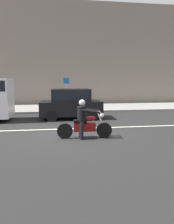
{
  "coord_description": "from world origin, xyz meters",
  "views": [
    {
      "loc": [
        -0.73,
        -9.06,
        2.32
      ],
      "look_at": [
        0.54,
        -0.24,
        0.97
      ],
      "focal_mm": 34.03,
      "sensor_mm": 36.0,
      "label": 1
    }
  ],
  "objects": [
    {
      "name": "ground_plane",
      "position": [
        0.0,
        0.0,
        0.0
      ],
      "size": [
        80.0,
        80.0,
        0.0
      ],
      "primitive_type": "plane",
      "color": "black"
    },
    {
      "name": "building_facade",
      "position": [
        0.0,
        11.4,
        4.65
      ],
      "size": [
        40.0,
        1.4,
        9.3
      ],
      "primitive_type": "cube",
      "color": "slate",
      "rests_on": "ground_plane"
    },
    {
      "name": "motorcycle_with_rider_black_leather",
      "position": [
        0.35,
        -0.83,
        0.64
      ],
      "size": [
        2.21,
        0.7,
        1.56
      ],
      "color": "black",
      "rests_on": "ground_plane"
    },
    {
      "name": "sidewalk_slab",
      "position": [
        0.0,
        8.0,
        0.07
      ],
      "size": [
        40.0,
        4.4,
        0.14
      ],
      "primitive_type": "cube",
      "color": "gray",
      "rests_on": "ground_plane"
    },
    {
      "name": "lane_marking_stripe",
      "position": [
        -0.83,
        0.9,
        0.0
      ],
      "size": [
        18.0,
        0.14,
        0.01
      ],
      "primitive_type": "cube",
      "color": "silver",
      "rests_on": "ground_plane"
    },
    {
      "name": "parked_hatchback_black",
      "position": [
        0.1,
        3.59,
        0.93
      ],
      "size": [
        3.65,
        1.76,
        1.8
      ],
      "color": "black",
      "rests_on": "ground_plane"
    },
    {
      "name": "street_sign_post",
      "position": [
        0.03,
        7.5,
        1.58
      ],
      "size": [
        0.44,
        0.08,
        2.36
      ],
      "color": "gray",
      "rests_on": "sidewalk_slab"
    }
  ]
}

